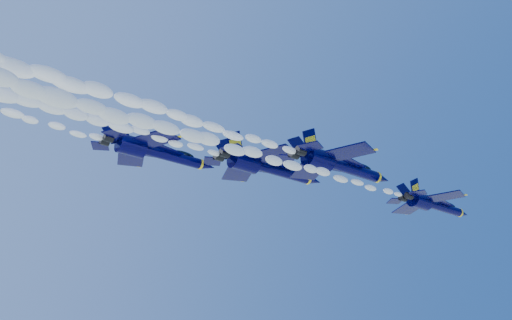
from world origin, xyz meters
TOP-DOWN VIEW (x-y plane):
  - jet_lead at (22.26, -8.70)m, footprint 15.20×12.47m
  - smoke_trail_jet_lead at (-15.91, -8.70)m, footprint 63.35×2.06m
  - jet_second at (5.67, -5.91)m, footprint 18.55×15.21m
  - smoke_trail_jet_second at (-33.93, -5.91)m, footprint 63.35×2.51m
  - jet_third at (1.68, 5.60)m, footprint 19.99×16.40m
  - jet_fourth at (-14.64, 10.53)m, footprint 18.11×14.85m

SIDE VIEW (x-z plane):
  - smoke_trail_jet_lead at x=-15.91m, z-range 147.55..149.40m
  - jet_lead at x=22.26m, z-range 146.13..151.77m
  - smoke_trail_jet_second at x=-33.93m, z-range 150.59..152.85m
  - jet_second at x=5.67m, z-range 148.78..155.67m
  - jet_fourth at x=-14.64m, z-range 151.44..158.17m
  - jet_third at x=1.68m, z-range 151.13..158.56m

